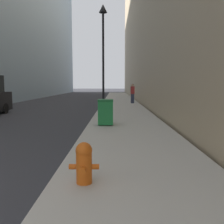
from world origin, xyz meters
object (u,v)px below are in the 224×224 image
(trash_bin, at_px, (106,112))
(fire_hydrant, at_px, (84,162))
(lamppost, at_px, (103,39))
(pedestrian_on_sidewalk, at_px, (133,94))

(trash_bin, bearing_deg, fire_hydrant, -91.30)
(lamppost, distance_m, pedestrian_on_sidewalk, 7.90)
(fire_hydrant, relative_size, pedestrian_on_sidewalk, 0.42)
(fire_hydrant, bearing_deg, lamppost, 90.95)
(fire_hydrant, relative_size, trash_bin, 0.67)
(fire_hydrant, xyz_separation_m, lamppost, (-0.18, 11.00, 3.93))
(trash_bin, xyz_separation_m, pedestrian_on_sidewalk, (1.91, 11.67, 0.31))
(lamppost, bearing_deg, pedestrian_on_sidewalk, 71.68)
(pedestrian_on_sidewalk, bearing_deg, trash_bin, -99.31)
(trash_bin, relative_size, pedestrian_on_sidewalk, 0.62)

